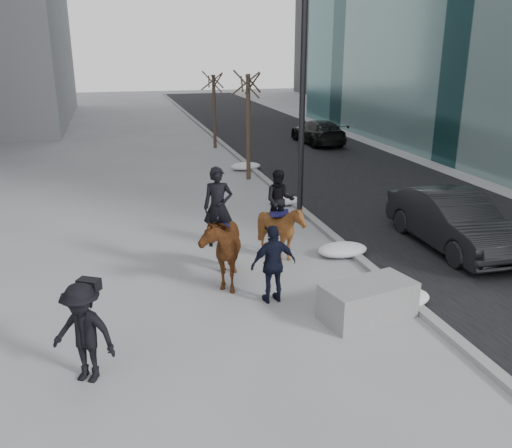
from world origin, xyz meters
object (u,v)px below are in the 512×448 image
object	(u,v)px
planter	(368,301)
mounted_right	(281,224)
mounted_left	(220,241)
car_near	(453,221)

from	to	relation	value
planter	mounted_right	xyz separation A→B (m)	(-0.75, 3.66, 0.56)
planter	mounted_left	world-z (taller)	mounted_left
planter	mounted_right	world-z (taller)	mounted_right
mounted_left	mounted_right	bearing A→B (deg)	30.35
car_near	mounted_right	size ratio (longest dim) A/B	2.01
planter	car_near	world-z (taller)	car_near
mounted_right	planter	bearing A→B (deg)	-78.42
planter	car_near	size ratio (longest dim) A/B	0.41
car_near	mounted_left	size ratio (longest dim) A/B	1.72
car_near	mounted_right	bearing A→B (deg)	175.38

